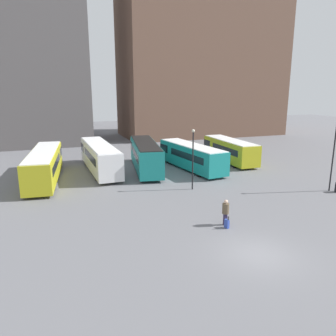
{
  "coord_description": "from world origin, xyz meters",
  "views": [
    {
      "loc": [
        -10.37,
        -13.63,
        8.85
      ],
      "look_at": [
        0.37,
        15.21,
        1.43
      ],
      "focal_mm": 35.0,
      "sensor_mm": 36.0,
      "label": 1
    }
  ],
  "objects_px": {
    "bus_4": "(230,150)",
    "bus_3": "(191,156)",
    "traveler": "(226,210)",
    "suitcase": "(227,224)",
    "bus_2": "(145,155)",
    "lamp_post_1": "(334,149)",
    "bus_0": "(44,164)",
    "bus_1": "(100,156)",
    "lamp_post_0": "(193,154)"
  },
  "relations": [
    {
      "from": "bus_2",
      "to": "lamp_post_1",
      "type": "bearing_deg",
      "value": -125.28
    },
    {
      "from": "bus_3",
      "to": "bus_4",
      "type": "xyz_separation_m",
      "value": [
        6.08,
        1.77,
        -0.01
      ]
    },
    {
      "from": "traveler",
      "to": "bus_0",
      "type": "bearing_deg",
      "value": 23.88
    },
    {
      "from": "traveler",
      "to": "lamp_post_0",
      "type": "xyz_separation_m",
      "value": [
        1.29,
        8.09,
        2.18
      ]
    },
    {
      "from": "traveler",
      "to": "lamp_post_1",
      "type": "relative_size",
      "value": 0.27
    },
    {
      "from": "bus_1",
      "to": "bus_3",
      "type": "height_order",
      "value": "bus_1"
    },
    {
      "from": "traveler",
      "to": "bus_3",
      "type": "bearing_deg",
      "value": -26.97
    },
    {
      "from": "bus_4",
      "to": "bus_3",
      "type": "bearing_deg",
      "value": 107.69
    },
    {
      "from": "bus_0",
      "to": "lamp_post_0",
      "type": "bearing_deg",
      "value": -116.06
    },
    {
      "from": "bus_0",
      "to": "lamp_post_0",
      "type": "distance_m",
      "value": 14.9
    },
    {
      "from": "bus_3",
      "to": "traveler",
      "type": "xyz_separation_m",
      "value": [
        -4.41,
        -15.36,
        -0.47
      ]
    },
    {
      "from": "bus_2",
      "to": "bus_4",
      "type": "xyz_separation_m",
      "value": [
        11.08,
        0.45,
        -0.21
      ]
    },
    {
      "from": "bus_3",
      "to": "bus_4",
      "type": "height_order",
      "value": "bus_3"
    },
    {
      "from": "bus_4",
      "to": "suitcase",
      "type": "distance_m",
      "value": 20.63
    },
    {
      "from": "bus_2",
      "to": "bus_0",
      "type": "bearing_deg",
      "value": 103.21
    },
    {
      "from": "bus_3",
      "to": "lamp_post_0",
      "type": "xyz_separation_m",
      "value": [
        -3.12,
        -7.27,
        1.71
      ]
    },
    {
      "from": "bus_1",
      "to": "bus_4",
      "type": "relative_size",
      "value": 1.24
    },
    {
      "from": "bus_0",
      "to": "bus_4",
      "type": "distance_m",
      "value": 21.71
    },
    {
      "from": "traveler",
      "to": "bus_2",
      "type": "bearing_deg",
      "value": -8.94
    },
    {
      "from": "bus_1",
      "to": "bus_4",
      "type": "xyz_separation_m",
      "value": [
        15.96,
        -0.76,
        -0.16
      ]
    },
    {
      "from": "bus_2",
      "to": "bus_4",
      "type": "distance_m",
      "value": 11.09
    },
    {
      "from": "bus_0",
      "to": "traveler",
      "type": "bearing_deg",
      "value": -138.61
    },
    {
      "from": "bus_4",
      "to": "traveler",
      "type": "height_order",
      "value": "bus_4"
    },
    {
      "from": "bus_1",
      "to": "lamp_post_1",
      "type": "xyz_separation_m",
      "value": [
        18.06,
        -14.51,
        2.14
      ]
    },
    {
      "from": "bus_1",
      "to": "lamp_post_1",
      "type": "distance_m",
      "value": 23.26
    },
    {
      "from": "traveler",
      "to": "suitcase",
      "type": "bearing_deg",
      "value": 151.06
    },
    {
      "from": "bus_0",
      "to": "bus_2",
      "type": "height_order",
      "value": "bus_2"
    },
    {
      "from": "bus_2",
      "to": "lamp_post_1",
      "type": "xyz_separation_m",
      "value": [
        13.17,
        -13.29,
        2.09
      ]
    },
    {
      "from": "lamp_post_1",
      "to": "bus_4",
      "type": "bearing_deg",
      "value": 98.66
    },
    {
      "from": "suitcase",
      "to": "lamp_post_1",
      "type": "relative_size",
      "value": 0.13
    },
    {
      "from": "bus_3",
      "to": "suitcase",
      "type": "distance_m",
      "value": 16.55
    },
    {
      "from": "bus_3",
      "to": "bus_4",
      "type": "distance_m",
      "value": 6.33
    },
    {
      "from": "bus_2",
      "to": "lamp_post_0",
      "type": "height_order",
      "value": "lamp_post_0"
    },
    {
      "from": "bus_1",
      "to": "suitcase",
      "type": "xyz_separation_m",
      "value": [
        5.31,
        -18.38,
        -1.37
      ]
    },
    {
      "from": "bus_1",
      "to": "bus_2",
      "type": "xyz_separation_m",
      "value": [
        4.89,
        -1.21,
        0.05
      ]
    },
    {
      "from": "lamp_post_1",
      "to": "lamp_post_0",
      "type": "bearing_deg",
      "value": 157.36
    },
    {
      "from": "bus_4",
      "to": "lamp_post_1",
      "type": "bearing_deg",
      "value": -169.84
    },
    {
      "from": "suitcase",
      "to": "bus_3",
      "type": "bearing_deg",
      "value": -27.03
    },
    {
      "from": "suitcase",
      "to": "bus_4",
      "type": "bearing_deg",
      "value": -42.1
    },
    {
      "from": "bus_3",
      "to": "bus_0",
      "type": "bearing_deg",
      "value": 80.7
    },
    {
      "from": "lamp_post_0",
      "to": "lamp_post_1",
      "type": "height_order",
      "value": "lamp_post_1"
    },
    {
      "from": "bus_4",
      "to": "lamp_post_0",
      "type": "xyz_separation_m",
      "value": [
        -9.2,
        -9.04,
        1.72
      ]
    },
    {
      "from": "bus_2",
      "to": "lamp_post_1",
      "type": "height_order",
      "value": "lamp_post_1"
    },
    {
      "from": "bus_0",
      "to": "bus_3",
      "type": "bearing_deg",
      "value": -86.07
    },
    {
      "from": "bus_0",
      "to": "suitcase",
      "type": "xyz_separation_m",
      "value": [
        11.03,
        -16.57,
        -1.32
      ]
    },
    {
      "from": "bus_0",
      "to": "bus_1",
      "type": "height_order",
      "value": "bus_1"
    },
    {
      "from": "bus_2",
      "to": "bus_3",
      "type": "bearing_deg",
      "value": -94.73
    },
    {
      "from": "suitcase",
      "to": "lamp_post_0",
      "type": "height_order",
      "value": "lamp_post_0"
    },
    {
      "from": "lamp_post_1",
      "to": "bus_0",
      "type": "bearing_deg",
      "value": 151.89
    },
    {
      "from": "suitcase",
      "to": "bus_2",
      "type": "bearing_deg",
      "value": -9.53
    }
  ]
}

